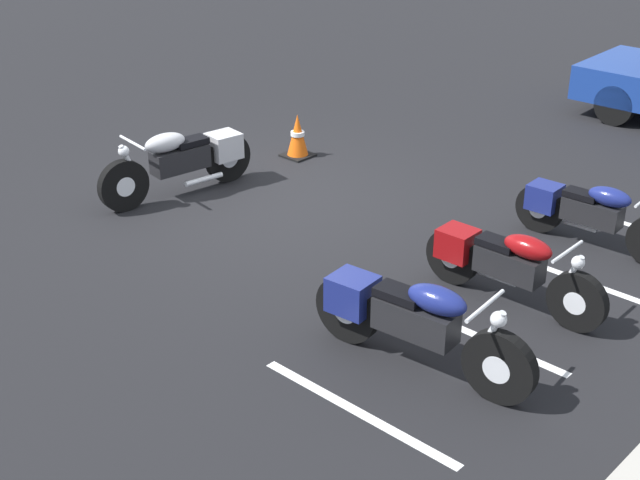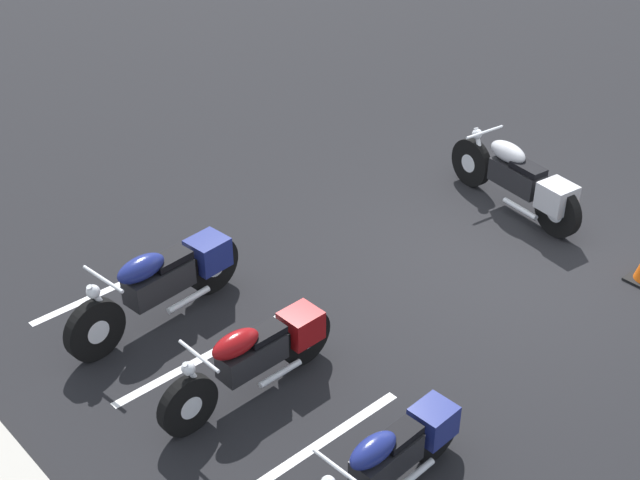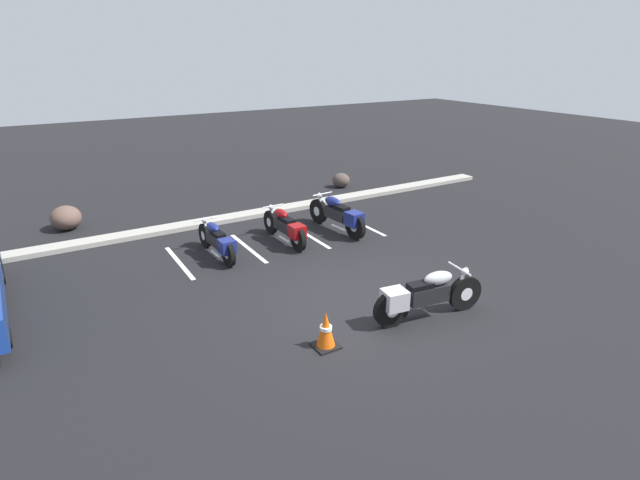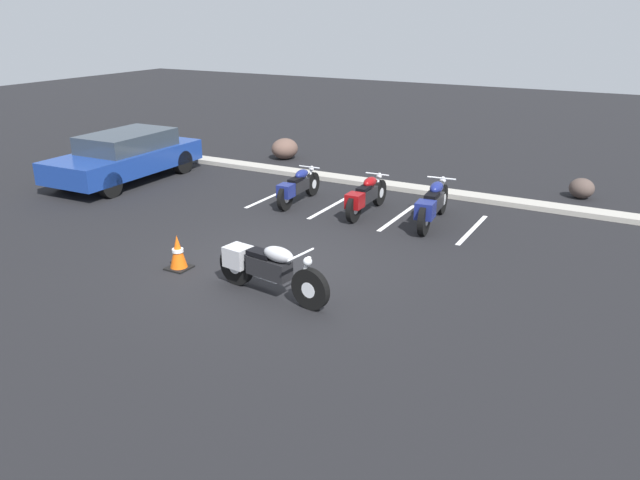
% 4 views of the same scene
% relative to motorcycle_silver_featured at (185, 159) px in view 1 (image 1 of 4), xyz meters
% --- Properties ---
extents(ground, '(60.00, 60.00, 0.00)m').
position_rel_motorcycle_silver_featured_xyz_m(ground, '(-0.57, 1.00, -0.46)').
color(ground, black).
extents(motorcycle_silver_featured, '(2.21, 0.70, 0.87)m').
position_rel_motorcycle_silver_featured_xyz_m(motorcycle_silver_featured, '(0.00, 0.00, 0.00)').
color(motorcycle_silver_featured, black).
rests_on(motorcycle_silver_featured, ground).
extents(parked_bike_0, '(0.55, 1.96, 0.77)m').
position_rel_motorcycle_silver_featured_xyz_m(parked_bike_0, '(-2.15, 4.56, -0.05)').
color(parked_bike_0, black).
rests_on(parked_bike_0, ground).
extents(parked_bike_1, '(0.57, 2.04, 0.80)m').
position_rel_motorcycle_silver_featured_xyz_m(parked_bike_1, '(-0.38, 4.58, -0.04)').
color(parked_bike_1, black).
rests_on(parked_bike_1, ground).
extents(parked_bike_2, '(0.64, 2.25, 0.88)m').
position_rel_motorcycle_silver_featured_xyz_m(parked_bike_2, '(1.18, 4.58, 0.01)').
color(parked_bike_2, black).
rests_on(parked_bike_2, ground).
extents(traffic_cone, '(0.40, 0.40, 0.63)m').
position_rel_motorcycle_silver_featured_xyz_m(traffic_cone, '(-1.96, 0.13, -0.17)').
color(traffic_cone, black).
rests_on(traffic_cone, ground).
extents(stall_line_0, '(0.10, 2.10, 0.00)m').
position_rel_motorcycle_silver_featured_xyz_m(stall_line_0, '(-3.02, 4.72, -0.46)').
color(stall_line_0, white).
rests_on(stall_line_0, ground).
extents(stall_line_1, '(0.10, 2.10, 0.00)m').
position_rel_motorcycle_silver_featured_xyz_m(stall_line_1, '(-1.34, 4.72, -0.46)').
color(stall_line_1, white).
rests_on(stall_line_1, ground).
extents(stall_line_2, '(0.10, 2.10, 0.00)m').
position_rel_motorcycle_silver_featured_xyz_m(stall_line_2, '(0.35, 4.72, -0.46)').
color(stall_line_2, white).
rests_on(stall_line_2, ground).
extents(stall_line_3, '(0.10, 2.10, 0.00)m').
position_rel_motorcycle_silver_featured_xyz_m(stall_line_3, '(2.04, 4.72, -0.46)').
color(stall_line_3, white).
rests_on(stall_line_3, ground).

